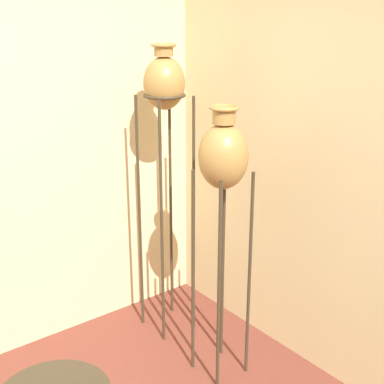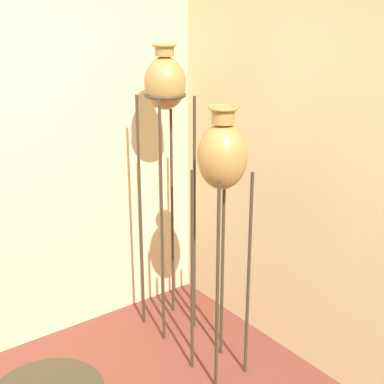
% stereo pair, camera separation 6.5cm
% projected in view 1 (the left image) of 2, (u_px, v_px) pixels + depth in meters
% --- Properties ---
extents(wall_right, '(0.06, 7.34, 2.70)m').
position_uv_depth(wall_right, '(384.00, 175.00, 2.78)').
color(wall_right, beige).
rests_on(wall_right, ground_plane).
extents(vase_stand_tall, '(0.28, 0.28, 1.97)m').
position_uv_depth(vase_stand_tall, '(164.00, 96.00, 3.34)').
color(vase_stand_tall, '#382D1E').
rests_on(vase_stand_tall, ground_plane).
extents(vase_stand_medium, '(0.28, 0.28, 1.68)m').
position_uv_depth(vase_stand_medium, '(223.00, 163.00, 2.96)').
color(vase_stand_medium, '#382D1E').
rests_on(vase_stand_medium, ground_plane).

